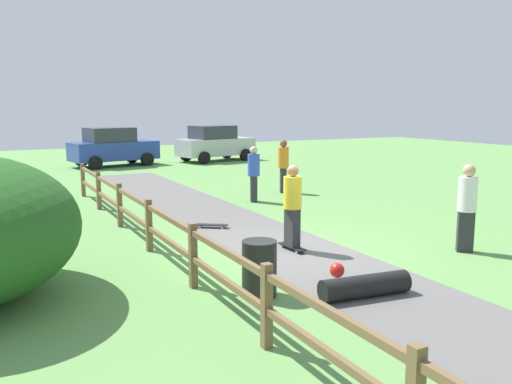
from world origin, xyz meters
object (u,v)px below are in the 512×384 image
at_px(trash_bin, 259,268).
at_px(parked_car_blue, 113,147).
at_px(skater_fallen, 363,285).
at_px(bystander_blue, 254,171).
at_px(skateboard_loose, 212,225).
at_px(bystander_white, 467,204).
at_px(parked_car_silver, 215,143).
at_px(skater_riding, 292,203).
at_px(bystander_orange, 283,163).

relative_size(trash_bin, parked_car_blue, 0.20).
bearing_deg(skater_fallen, bystander_blue, 74.31).
bearing_deg(skateboard_loose, bystander_white, -48.61).
bearing_deg(bystander_blue, skateboard_loose, -132.59).
bearing_deg(trash_bin, parked_car_silver, 68.83).
bearing_deg(bystander_blue, parked_car_blue, 97.80).
distance_m(skater_fallen, skateboard_loose, 5.56).
distance_m(skater_riding, bystander_orange, 7.62).
bearing_deg(parked_car_silver, bystander_white, -97.68).
relative_size(skater_riding, bystander_white, 0.98).
xyz_separation_m(skateboard_loose, bystander_blue, (2.64, 2.87, 0.88)).
distance_m(skater_fallen, parked_car_silver, 21.45).
height_order(bystander_white, parked_car_silver, parked_car_silver).
xyz_separation_m(skater_fallen, parked_car_silver, (6.20, 20.52, 0.76)).
relative_size(bystander_blue, parked_car_silver, 0.39).
bearing_deg(skater_riding, bystander_blue, 70.73).
height_order(skater_fallen, bystander_blue, bystander_blue).
bearing_deg(bystander_white, parked_car_blue, 98.47).
bearing_deg(parked_car_blue, skater_riding, -90.92).
bearing_deg(bystander_orange, bystander_white, -93.45).
height_order(skater_riding, parked_car_silver, parked_car_silver).
bearing_deg(trash_bin, skateboard_loose, 76.27).
relative_size(trash_bin, skater_fallen, 0.58).
xyz_separation_m(skater_riding, bystander_blue, (1.94, 5.55, -0.05)).
relative_size(bystander_white, bystander_blue, 1.04).
xyz_separation_m(trash_bin, bystander_white, (5.02, 0.36, 0.57)).
relative_size(skater_fallen, bystander_orange, 0.84).
relative_size(trash_bin, bystander_blue, 0.51).
relative_size(skater_fallen, parked_car_silver, 0.35).
distance_m(bystander_orange, parked_car_blue, 11.48).
height_order(skater_fallen, bystander_orange, bystander_orange).
height_order(trash_bin, skater_fallen, trash_bin).
relative_size(bystander_orange, parked_car_silver, 0.41).
height_order(skateboard_loose, parked_car_silver, parked_car_silver).
xyz_separation_m(bystander_orange, parked_car_silver, (2.10, 10.96, -0.06)).
relative_size(skateboard_loose, parked_car_blue, 0.17).
distance_m(trash_bin, skater_riding, 2.84).
xyz_separation_m(bystander_blue, parked_car_blue, (-1.66, 12.10, -0.01)).
bearing_deg(skater_riding, skater_fallen, -98.43).
bearing_deg(parked_car_silver, bystander_blue, -107.59).
bearing_deg(bystander_blue, skater_riding, -109.27).
relative_size(skateboard_loose, bystander_blue, 0.44).
relative_size(trash_bin, parked_car_silver, 0.20).
relative_size(skater_fallen, skateboard_loose, 2.01).
height_order(skater_riding, bystander_orange, bystander_orange).
relative_size(skater_riding, bystander_blue, 1.02).
xyz_separation_m(bystander_orange, bystander_blue, (-1.73, -1.13, -0.05)).
relative_size(trash_bin, bystander_white, 0.49).
distance_m(parked_car_silver, parked_car_blue, 5.49).
bearing_deg(bystander_white, bystander_blue, 99.58).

